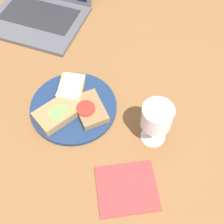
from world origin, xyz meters
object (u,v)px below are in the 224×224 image
(wine_glass, at_px, (157,118))
(laptop, at_px, (41,2))
(plate, at_px, (74,107))
(napkin, at_px, (127,188))
(sandwich_with_tomato, at_px, (89,109))
(sandwich_with_cheese, at_px, (71,89))
(sandwich_with_cucumber, at_px, (58,113))

(wine_glass, bearing_deg, laptop, 144.80)
(plate, height_order, wine_glass, wine_glass)
(wine_glass, distance_m, napkin, 0.18)
(sandwich_with_tomato, relative_size, sandwich_with_cheese, 1.10)
(sandwich_with_cucumber, height_order, napkin, sandwich_with_cucumber)
(plate, bearing_deg, wine_glass, -3.05)
(sandwich_with_cheese, bearing_deg, laptop, 129.17)
(laptop, bearing_deg, plate, -51.92)
(sandwich_with_cheese, xyz_separation_m, wine_glass, (0.26, -0.06, 0.07))
(sandwich_with_tomato, relative_size, laptop, 0.41)
(sandwich_with_cheese, height_order, wine_glass, wine_glass)
(sandwich_with_cucumber, xyz_separation_m, laptop, (-0.24, 0.38, 0.02))
(laptop, bearing_deg, sandwich_with_cucumber, -57.85)
(plate, height_order, laptop, laptop)
(sandwich_with_cucumber, relative_size, sandwich_with_tomato, 1.10)
(sandwich_with_tomato, distance_m, sandwich_with_cheese, 0.09)
(sandwich_with_tomato, xyz_separation_m, wine_glass, (0.18, -0.01, 0.07))
(plate, distance_m, sandwich_with_cheese, 0.05)
(plate, height_order, sandwich_with_cucumber, sandwich_with_cucumber)
(wine_glass, bearing_deg, sandwich_with_tomato, 176.58)
(napkin, bearing_deg, sandwich_with_cucumber, 152.26)
(sandwich_with_tomato, height_order, napkin, sandwich_with_tomato)
(sandwich_with_tomato, xyz_separation_m, laptop, (-0.32, 0.34, 0.02))
(plate, relative_size, sandwich_with_tomato, 1.89)
(sandwich_with_cucumber, distance_m, napkin, 0.27)
(laptop, height_order, napkin, laptop)
(plate, xyz_separation_m, laptop, (-0.27, 0.34, 0.04))
(laptop, xyz_separation_m, napkin, (0.48, -0.51, -0.04))
(plate, height_order, napkin, plate)
(sandwich_with_tomato, bearing_deg, plate, 178.34)
(sandwich_with_cheese, bearing_deg, plate, -60.14)
(plate, distance_m, napkin, 0.27)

